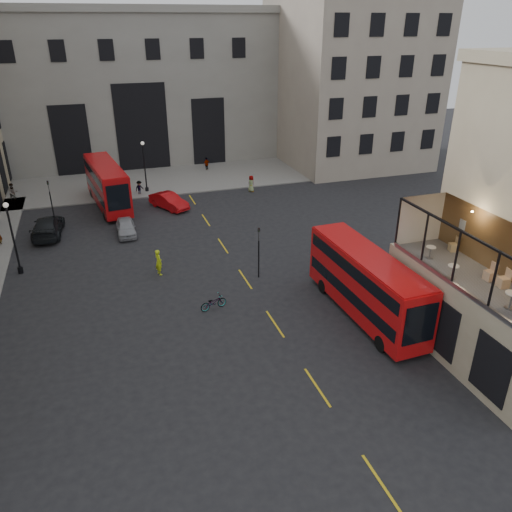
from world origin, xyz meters
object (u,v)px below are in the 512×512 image
object	(u,v)px
bicycle	(213,302)
traffic_light_far	(50,196)
bus_far	(107,183)
cafe_chair_c	(490,275)
pedestrian_b	(139,188)
cafe_chair_b	(503,282)
pedestrian_d	(251,184)
cafe_chair_d	(453,247)
car_b	(169,201)
cafe_table_mid	(453,270)
street_lamp_b	(145,170)
pedestrian_a	(13,193)
car_c	(48,226)
bus_near	(366,281)
traffic_light_near	(259,246)
car_a	(126,227)
cafe_table_near	(512,298)
street_lamp_a	(14,242)
cyclist	(159,262)
pedestrian_c	(207,164)
cafe_table_far	(431,251)

from	to	relation	value
bicycle	traffic_light_far	bearing A→B (deg)	13.98
bus_far	cafe_chair_c	size ratio (longest dim) A/B	11.40
pedestrian_b	cafe_chair_b	size ratio (longest dim) A/B	1.61
pedestrian_d	cafe_chair_d	bearing A→B (deg)	154.16
car_b	cafe_table_mid	distance (m)	29.74
street_lamp_b	car_b	distance (m)	6.18
street_lamp_b	bicycle	bearing A→B (deg)	-87.85
bus_far	pedestrian_a	distance (m)	9.95
car_c	bus_far	bearing A→B (deg)	-127.45
bus_near	cafe_chair_d	distance (m)	5.27
cafe_table_mid	cafe_chair_c	world-z (taller)	cafe_chair_c
traffic_light_near	car_a	world-z (taller)	traffic_light_near
pedestrian_b	cafe_table_mid	distance (m)	35.11
bus_far	car_c	xyz separation A→B (m)	(-5.32, -5.87, -1.55)
street_lamp_b	cafe_chair_c	bearing A→B (deg)	-69.07
pedestrian_a	car_c	bearing A→B (deg)	-94.12
bus_far	cafe_chair_b	bearing A→B (deg)	-61.48
car_a	cafe_table_near	bearing A→B (deg)	-58.77
car_c	cafe_chair_b	xyz separation A→B (m)	(22.54, -25.83, 4.10)
pedestrian_a	traffic_light_far	bearing A→B (deg)	-84.01
car_c	bus_near	bearing A→B (deg)	138.74
traffic_light_far	street_lamp_a	xyz separation A→B (m)	(-2.00, -10.00, -0.03)
pedestrian_b	street_lamp_a	bearing A→B (deg)	-157.95
pedestrian_d	cafe_table_mid	bearing A→B (deg)	149.46
cafe_table_mid	street_lamp_a	bearing A→B (deg)	142.19
cafe_chair_d	car_c	bearing A→B (deg)	136.86
bus_near	cyclist	xyz separation A→B (m)	(-11.07, 9.37, -1.35)
traffic_light_near	cafe_chair_b	world-z (taller)	cafe_chair_b
pedestrian_c	cafe_table_far	bearing A→B (deg)	66.76
traffic_light_near	cafe_table_mid	distance (m)	13.40
car_c	pedestrian_a	size ratio (longest dim) A/B	2.85
bus_near	pedestrian_b	size ratio (longest dim) A/B	6.73
cafe_table_mid	cafe_table_far	xyz separation A→B (m)	(0.37, 2.35, -0.02)
pedestrian_a	bicycle	bearing A→B (deg)	-85.64
cafe_chair_c	cafe_table_mid	bearing A→B (deg)	154.02
bicycle	pedestrian_c	world-z (taller)	pedestrian_c
bus_near	cafe_table_mid	bearing A→B (deg)	-67.37
bus_far	cafe_table_mid	bearing A→B (deg)	-62.77
street_lamp_a	cafe_chair_c	size ratio (longest dim) A/B	5.70
traffic_light_far	pedestrian_a	world-z (taller)	traffic_light_far
pedestrian_b	pedestrian_d	bearing A→B (deg)	-46.61
bus_far	pedestrian_d	world-z (taller)	bus_far
street_lamp_b	bicycle	xyz separation A→B (m)	(0.94, -25.16, -1.93)
cyclist	pedestrian_c	size ratio (longest dim) A/B	1.19
traffic_light_near	street_lamp_b	distance (m)	22.56
car_c	bicycle	xyz separation A→B (m)	(10.29, -15.97, -0.33)
bus_far	cyclist	xyz separation A→B (m)	(2.45, -16.01, -1.39)
bus_far	cafe_chair_c	xyz separation A→B (m)	(17.12, -30.90, 2.54)
bicycle	cyclist	xyz separation A→B (m)	(-2.52, 5.82, 0.49)
street_lamp_b	car_a	size ratio (longest dim) A/B	1.42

